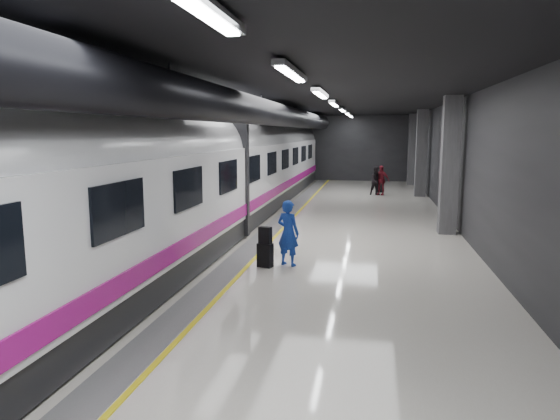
{
  "coord_description": "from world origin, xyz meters",
  "views": [
    {
      "loc": [
        2.07,
        -15.06,
        3.33
      ],
      "look_at": [
        -0.25,
        -2.54,
        1.34
      ],
      "focal_mm": 32.0,
      "sensor_mm": 36.0,
      "label": 1
    }
  ],
  "objects": [
    {
      "name": "traveler_far_a",
      "position": [
        2.3,
        11.94,
        0.76
      ],
      "size": [
        0.9,
        0.81,
        1.53
      ],
      "primitive_type": "imported",
      "rotation": [
        0.0,
        0.0,
        0.38
      ],
      "color": "black",
      "rests_on": "ground"
    },
    {
      "name": "suitcase_far",
      "position": [
        2.51,
        13.29,
        0.24
      ],
      "size": [
        0.35,
        0.25,
        0.49
      ],
      "primitive_type": "cube",
      "rotation": [
        0.0,
        0.0,
        -0.11
      ],
      "color": "black",
      "rests_on": "ground"
    },
    {
      "name": "traveler_far_b",
      "position": [
        2.53,
        12.12,
        0.79
      ],
      "size": [
        1.01,
        0.69,
        1.58
      ],
      "primitive_type": "imported",
      "rotation": [
        0.0,
        0.0,
        -0.36
      ],
      "color": "maroon",
      "rests_on": "ground"
    },
    {
      "name": "traveler_main",
      "position": [
        0.03,
        -2.97,
        0.83
      ],
      "size": [
        0.71,
        0.6,
        1.67
      ],
      "primitive_type": "imported",
      "rotation": [
        0.0,
        0.0,
        2.74
      ],
      "color": "#1642A8",
      "rests_on": "ground"
    },
    {
      "name": "train",
      "position": [
        -3.25,
        -0.0,
        2.07
      ],
      "size": [
        3.05,
        38.0,
        4.05
      ],
      "color": "black",
      "rests_on": "ground"
    },
    {
      "name": "shoulder_bag",
      "position": [
        -0.5,
        -3.2,
        0.81
      ],
      "size": [
        0.35,
        0.25,
        0.42
      ],
      "primitive_type": "cube",
      "rotation": [
        0.0,
        0.0,
        -0.29
      ],
      "color": "black",
      "rests_on": "suitcase_main"
    },
    {
      "name": "platform_hall",
      "position": [
        -0.29,
        0.96,
        3.54
      ],
      "size": [
        10.02,
        40.02,
        4.51
      ],
      "color": "black",
      "rests_on": "ground"
    },
    {
      "name": "suitcase_main",
      "position": [
        -0.5,
        -3.22,
        0.3
      ],
      "size": [
        0.42,
        0.32,
        0.6
      ],
      "primitive_type": "cube",
      "rotation": [
        0.0,
        0.0,
        -0.27
      ],
      "color": "black",
      "rests_on": "ground"
    },
    {
      "name": "ground",
      "position": [
        0.0,
        0.0,
        0.0
      ],
      "size": [
        40.0,
        40.0,
        0.0
      ],
      "primitive_type": "plane",
      "color": "beige",
      "rests_on": "ground"
    }
  ]
}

